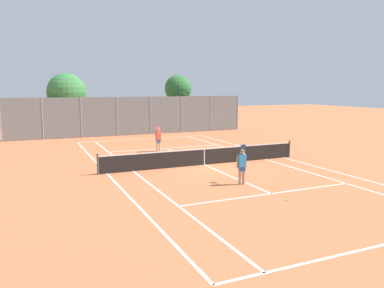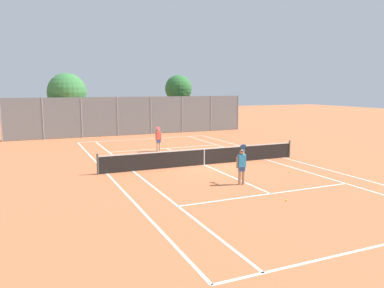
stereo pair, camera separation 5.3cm
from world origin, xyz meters
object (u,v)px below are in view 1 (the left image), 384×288
(player_near_side, at_px, (242,164))
(loose_tennis_ball_2, at_px, (290,172))
(loose_tennis_ball_0, at_px, (202,162))
(tree_behind_left, at_px, (67,93))
(player_far_left, at_px, (158,138))
(tree_behind_right, at_px, (178,90))
(tennis_net, at_px, (204,156))
(loose_tennis_ball_1, at_px, (287,200))
(loose_tennis_ball_3, at_px, (168,146))

(player_near_side, bearing_deg, loose_tennis_ball_2, 16.37)
(loose_tennis_ball_0, height_order, tree_behind_left, tree_behind_left)
(player_far_left, distance_m, tree_behind_right, 14.76)
(tennis_net, relative_size, loose_tennis_ball_2, 181.82)
(tennis_net, height_order, tree_behind_left, tree_behind_left)
(tennis_net, relative_size, tree_behind_right, 2.11)
(player_far_left, relative_size, loose_tennis_ball_0, 26.88)
(tennis_net, xyz_separation_m, tree_behind_left, (-5.68, 16.63, 3.33))
(player_far_left, xyz_separation_m, tree_behind_left, (-4.76, 11.26, 2.91))
(player_near_side, bearing_deg, tennis_net, 85.94)
(player_near_side, distance_m, loose_tennis_ball_0, 5.35)
(loose_tennis_ball_1, relative_size, tree_behind_right, 0.01)
(loose_tennis_ball_0, height_order, tree_behind_right, tree_behind_right)
(player_far_left, bearing_deg, loose_tennis_ball_3, 53.82)
(tree_behind_right, bearing_deg, player_near_side, -104.76)
(tennis_net, distance_m, loose_tennis_ball_0, 0.84)
(loose_tennis_ball_1, distance_m, tree_behind_right, 26.59)
(tree_behind_left, distance_m, tree_behind_right, 11.46)
(loose_tennis_ball_2, bearing_deg, player_far_left, 114.92)
(tree_behind_left, bearing_deg, loose_tennis_ball_0, -69.88)
(loose_tennis_ball_3, bearing_deg, tree_behind_right, 64.47)
(loose_tennis_ball_1, distance_m, loose_tennis_ball_3, 14.71)
(tennis_net, xyz_separation_m, loose_tennis_ball_1, (-0.03, -7.47, -0.48))
(loose_tennis_ball_0, relative_size, loose_tennis_ball_3, 1.00)
(loose_tennis_ball_0, relative_size, loose_tennis_ball_1, 1.00)
(loose_tennis_ball_1, distance_m, loose_tennis_ball_2, 5.10)
(tree_behind_left, bearing_deg, loose_tennis_ball_1, -76.81)
(tree_behind_left, height_order, tree_behind_right, tree_behind_right)
(loose_tennis_ball_0, relative_size, loose_tennis_ball_2, 1.00)
(player_far_left, bearing_deg, loose_tennis_ball_0, -76.97)
(player_near_side, distance_m, player_far_left, 9.98)
(loose_tennis_ball_2, relative_size, tree_behind_left, 0.01)
(loose_tennis_ball_0, bearing_deg, loose_tennis_ball_2, -54.05)
(player_near_side, xyz_separation_m, loose_tennis_ball_2, (3.55, 1.04, -0.89))
(tree_behind_left, bearing_deg, loose_tennis_ball_2, -66.19)
(tree_behind_left, relative_size, tree_behind_right, 0.99)
(tennis_net, distance_m, player_near_side, 4.62)
(player_near_side, height_order, loose_tennis_ball_0, player_near_side)
(loose_tennis_ball_2, bearing_deg, tree_behind_right, 83.57)
(loose_tennis_ball_2, xyz_separation_m, tree_behind_left, (-8.90, 20.18, 3.80))
(tree_behind_right, bearing_deg, tennis_net, -107.34)
(tennis_net, bearing_deg, loose_tennis_ball_1, -90.23)
(tennis_net, bearing_deg, player_far_left, 99.69)
(tennis_net, bearing_deg, loose_tennis_ball_0, 75.44)
(loose_tennis_ball_1, xyz_separation_m, loose_tennis_ball_2, (3.26, 3.92, 0.00))
(tennis_net, relative_size, tree_behind_left, 2.12)
(tree_behind_right, bearing_deg, loose_tennis_ball_2, -96.43)
(tennis_net, xyz_separation_m, player_near_side, (-0.33, -4.59, 0.42))
(player_near_side, xyz_separation_m, tree_behind_left, (-5.35, 21.22, 2.91))
(tennis_net, bearing_deg, player_near_side, -94.06)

